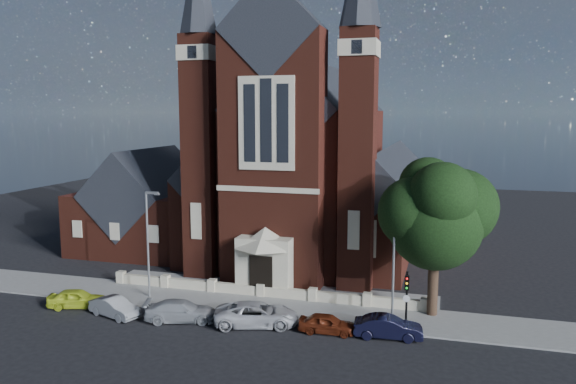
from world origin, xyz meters
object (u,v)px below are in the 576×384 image
car_silver_a (115,307)px  street_lamp_left (149,238)px  street_lamp_right (395,255)px  car_dark_red (327,324)px  car_silver_b (181,311)px  parish_hall (148,210)px  street_tree (437,217)px  car_white_suv (256,314)px  car_navy (388,327)px  church (313,168)px  traffic_signal (407,294)px  car_lime_van (77,298)px

car_silver_a → street_lamp_left: bearing=12.7°
street_lamp_right → car_dark_red: street_lamp_right is taller
street_lamp_right → car_silver_b: (-13.65, -3.62, -3.90)m
parish_hall → street_tree: 31.27m
parish_hall → car_white_suv: 24.62m
car_navy → street_lamp_left: bearing=76.0°
street_lamp_left → car_silver_b: street_lamp_left is taller
street_lamp_right → car_silver_a: bearing=-167.4°
church → car_silver_a: size_ratio=8.81×
street_tree → traffic_signal: size_ratio=2.67×
street_lamp_left → car_dark_red: bearing=-11.7°
car_lime_van → car_white_suv: 13.43m
street_tree → car_dark_red: bearing=-144.0°
parish_hall → car_silver_b: size_ratio=2.53×
traffic_signal → car_navy: 2.39m
traffic_signal → car_silver_b: 14.82m
car_dark_red → street_lamp_left: bearing=76.0°
parish_hall → car_silver_a: size_ratio=3.08×
traffic_signal → street_tree: bearing=64.1°
traffic_signal → car_lime_van: size_ratio=1.00×
parish_hall → street_lamp_left: parish_hall is taller
car_white_suv → car_lime_van: bearing=75.1°
car_silver_b → car_navy: (13.57, 0.95, -0.01)m
parish_hall → traffic_signal: parish_hall is taller
street_lamp_left → car_lime_van: bearing=-140.3°
traffic_signal → car_dark_red: traffic_signal is taller
street_tree → street_lamp_left: 20.71m
traffic_signal → car_lime_van: (-22.90, -1.74, -1.90)m
church → car_lime_van: bearing=-118.1°
car_silver_a → car_navy: bearing=-67.5°
parish_hall → car_lime_van: bearing=-76.7°
street_lamp_left → car_silver_a: size_ratio=2.04×
traffic_signal → car_silver_a: bearing=-172.5°
car_lime_van → car_silver_b: size_ratio=0.83×
street_lamp_left → car_silver_b: (4.35, -3.62, -3.90)m
car_silver_b → car_navy: size_ratio=1.15×
street_lamp_left → street_lamp_right: (18.00, 0.00, 0.00)m
car_silver_b → car_white_suv: 5.13m
church → street_tree: church is taller
church → car_lime_van: size_ratio=8.76×
street_lamp_right → car_silver_b: size_ratio=1.68×
car_silver_a → car_lime_van: bearing=95.4°
street_tree → street_lamp_right: bearing=-145.7°
street_lamp_left → car_navy: bearing=-8.5°
church → car_navy: (10.02, -21.61, -7.49)m
parish_hall → car_dark_red: size_ratio=3.38×
car_white_suv → car_navy: size_ratio=1.31×
street_tree → car_white_suv: 13.52m
church → traffic_signal: (11.00, -20.52, -5.60)m
street_lamp_left → traffic_signal: (18.91, -1.57, -2.02)m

